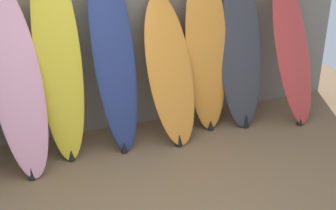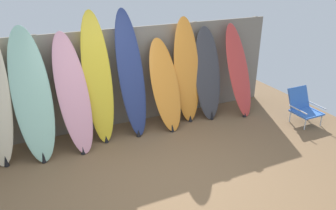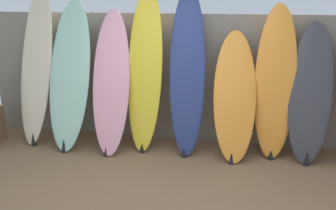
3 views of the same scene
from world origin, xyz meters
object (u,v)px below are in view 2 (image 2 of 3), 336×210
surfboard_pink_2 (73,94)px  beach_chair (303,106)px  surfboard_seafoam_1 (32,96)px  surfboard_orange_6 (187,71)px  surfboard_red_8 (239,71)px  surfboard_yellow_3 (98,79)px  surfboard_orange_5 (165,86)px  surfboard_navy_4 (131,75)px  surfboard_charcoal_7 (208,74)px

surfboard_pink_2 → beach_chair: surfboard_pink_2 is taller
surfboard_seafoam_1 → surfboard_orange_6: bearing=2.8°
surfboard_seafoam_1 → surfboard_red_8: (3.80, -0.02, -0.12)m
surfboard_yellow_3 → surfboard_seafoam_1: bearing=-175.2°
surfboard_orange_6 → beach_chair: 2.32m
surfboard_seafoam_1 → beach_chair: surfboard_seafoam_1 is taller
surfboard_pink_2 → beach_chair: bearing=-12.7°
surfboard_orange_5 → beach_chair: bearing=-21.5°
surfboard_orange_5 → beach_chair: 2.66m
surfboard_navy_4 → surfboard_orange_6: (1.12, 0.06, -0.11)m
surfboard_orange_6 → beach_chair: (1.94, -1.08, -0.64)m
surfboard_seafoam_1 → surfboard_orange_6: size_ratio=1.02×
surfboard_orange_5 → surfboard_seafoam_1: bearing=-179.6°
surfboard_yellow_3 → surfboard_red_8: 2.77m
surfboard_red_8 → surfboard_seafoam_1: bearing=179.7°
surfboard_pink_2 → surfboard_orange_6: 2.13m
surfboard_yellow_3 → surfboard_charcoal_7: size_ratio=1.24×
surfboard_pink_2 → surfboard_charcoal_7: bearing=2.5°
surfboard_yellow_3 → surfboard_orange_5: (1.19, -0.07, -0.27)m
surfboard_yellow_3 → beach_chair: bearing=-15.9°
surfboard_yellow_3 → surfboard_orange_6: 1.69m
surfboard_seafoam_1 → surfboard_charcoal_7: surfboard_seafoam_1 is taller
surfboard_charcoal_7 → surfboard_seafoam_1: bearing=-178.5°
surfboard_yellow_3 → beach_chair: (3.63, -1.03, -0.74)m
surfboard_pink_2 → surfboard_yellow_3: size_ratio=0.87×
surfboard_orange_6 → surfboard_charcoal_7: bearing=-7.2°
surfboard_navy_4 → beach_chair: 3.31m
surfboard_seafoam_1 → surfboard_yellow_3: size_ratio=0.93×
surfboard_pink_2 → surfboard_navy_4: size_ratio=0.86×
surfboard_seafoam_1 → surfboard_pink_2: bearing=-2.7°
surfboard_navy_4 → surfboard_orange_5: (0.62, -0.06, -0.28)m
surfboard_orange_5 → beach_chair: (2.44, -0.96, -0.47)m
surfboard_charcoal_7 → beach_chair: 1.91m
surfboard_seafoam_1 → beach_chair: bearing=-11.5°
surfboard_pink_2 → surfboard_charcoal_7: surfboard_pink_2 is taller
beach_chair → surfboard_yellow_3: bearing=176.9°
surfboard_charcoal_7 → surfboard_red_8: bearing=-8.6°
surfboard_yellow_3 → beach_chair: size_ratio=3.35×
surfboard_navy_4 → beach_chair: (3.06, -1.02, -0.75)m
surfboard_orange_5 → surfboard_orange_6: 0.54m
surfboard_orange_6 → surfboard_red_8: bearing=-8.1°
surfboard_navy_4 → surfboard_red_8: surfboard_navy_4 is taller
surfboard_pink_2 → surfboard_charcoal_7: size_ratio=1.07×
surfboard_navy_4 → surfboard_charcoal_7: size_ratio=1.24×
surfboard_orange_5 → surfboard_orange_6: bearing=13.6°
surfboard_seafoam_1 → surfboard_orange_5: bearing=0.4°
surfboard_yellow_3 → surfboard_charcoal_7: surfboard_yellow_3 is taller
surfboard_navy_4 → surfboard_orange_5: 0.68m
surfboard_charcoal_7 → beach_chair: size_ratio=2.70×
surfboard_pink_2 → surfboard_yellow_3: 0.47m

